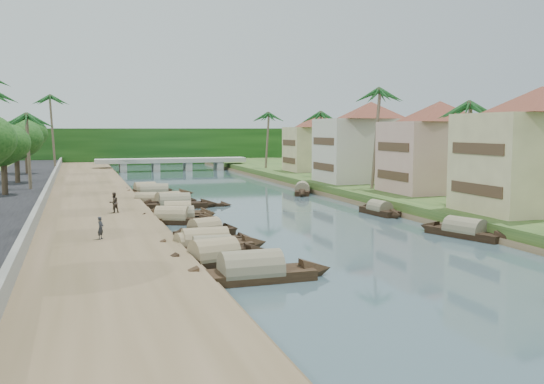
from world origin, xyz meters
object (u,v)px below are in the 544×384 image
object	(u,v)px
person_near	(101,228)
sampan_1	(214,258)
building_near	(540,148)
sampan_0	(251,273)
bridge	(172,162)

from	to	relation	value
person_near	sampan_1	bearing A→B (deg)	-106.22
building_near	person_near	distance (m)	35.07
sampan_0	person_near	world-z (taller)	person_near
bridge	person_near	size ratio (longest dim) A/B	18.97
sampan_1	person_near	bearing A→B (deg)	122.46
bridge	person_near	world-z (taller)	bridge
building_near	person_near	world-z (taller)	building_near
building_near	person_near	xyz separation A→B (m)	(-34.73, 0.07, -4.85)
bridge	sampan_0	bearing A→B (deg)	-95.79
sampan_1	sampan_0	bearing A→B (deg)	-89.02
bridge	sampan_1	distance (m)	80.71
sampan_0	sampan_1	size ratio (longest dim) A/B	1.19
bridge	sampan_0	size ratio (longest dim) A/B	2.97
bridge	sampan_1	size ratio (longest dim) A/B	3.52
sampan_0	sampan_1	world-z (taller)	sampan_0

